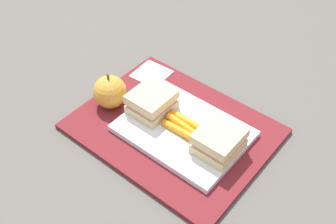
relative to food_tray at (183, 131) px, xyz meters
name	(u,v)px	position (x,y,z in m)	size (l,w,h in m)	color
ground_plane	(173,130)	(0.03, 0.00, -0.02)	(2.40, 2.40, 0.00)	#56514C
lunchbag_mat	(173,129)	(0.03, 0.00, -0.01)	(0.36, 0.28, 0.01)	maroon
food_tray	(183,131)	(0.00, 0.00, 0.00)	(0.23, 0.17, 0.01)	white
sandwich_half_left	(219,141)	(-0.08, 0.00, 0.03)	(0.07, 0.08, 0.04)	#DBC189
sandwich_half_right	(152,102)	(0.08, 0.00, 0.03)	(0.07, 0.08, 0.04)	#DBC189
carrot_sticks_bundle	(184,126)	(0.00, 0.00, 0.01)	(0.08, 0.04, 0.02)	orange
apple	(110,92)	(0.16, 0.03, 0.03)	(0.07, 0.07, 0.08)	gold
paper_napkin	(152,74)	(0.16, -0.09, 0.00)	(0.07, 0.07, 0.00)	white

